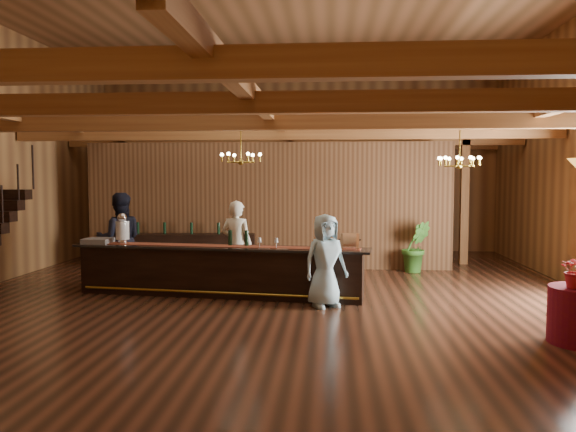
# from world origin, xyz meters

# --- Properties ---
(floor) EXTENTS (14.00, 14.00, 0.00)m
(floor) POSITION_xyz_m (0.00, 0.00, 0.00)
(floor) COLOR #542D1D
(floor) RESTS_ON ground
(wall_back) EXTENTS (12.00, 0.10, 5.50)m
(wall_back) POSITION_xyz_m (0.00, 7.00, 2.75)
(wall_back) COLOR #A2723E
(wall_back) RESTS_ON floor
(wall_front) EXTENTS (12.00, 0.10, 5.50)m
(wall_front) POSITION_xyz_m (0.00, -7.00, 2.75)
(wall_front) COLOR #A2723E
(wall_front) RESTS_ON floor
(beam_grid) EXTENTS (11.90, 13.90, 0.39)m
(beam_grid) POSITION_xyz_m (0.00, 0.51, 3.24)
(beam_grid) COLOR #A16B37
(beam_grid) RESTS_ON wall_left
(support_posts) EXTENTS (9.20, 10.20, 3.20)m
(support_posts) POSITION_xyz_m (0.00, -0.50, 1.60)
(support_posts) COLOR #A16B37
(support_posts) RESTS_ON floor
(partition_wall) EXTENTS (9.00, 0.18, 3.10)m
(partition_wall) POSITION_xyz_m (-0.50, 3.50, 1.55)
(partition_wall) COLOR brown
(partition_wall) RESTS_ON floor
(backroom_boxes) EXTENTS (4.10, 0.60, 1.10)m
(backroom_boxes) POSITION_xyz_m (-0.29, 5.50, 0.53)
(backroom_boxes) COLOR black
(backroom_boxes) RESTS_ON floor
(tasting_bar) EXTENTS (5.73, 1.40, 0.96)m
(tasting_bar) POSITION_xyz_m (-1.04, 0.14, 0.48)
(tasting_bar) COLOR black
(tasting_bar) RESTS_ON floor
(beverage_dispenser) EXTENTS (0.26, 0.26, 0.60)m
(beverage_dispenser) POSITION_xyz_m (-3.01, 0.43, 1.24)
(beverage_dispenser) COLOR silver
(beverage_dispenser) RESTS_ON tasting_bar
(glass_rack_tray) EXTENTS (0.50, 0.50, 0.10)m
(glass_rack_tray) POSITION_xyz_m (-3.50, 0.40, 1.00)
(glass_rack_tray) COLOR gray
(glass_rack_tray) RESTS_ON tasting_bar
(raffle_drum) EXTENTS (0.34, 0.24, 0.30)m
(raffle_drum) POSITION_xyz_m (1.40, -0.20, 1.12)
(raffle_drum) COLOR brown
(raffle_drum) RESTS_ON tasting_bar
(bar_bottle_0) EXTENTS (0.07, 0.07, 0.30)m
(bar_bottle_0) POSITION_xyz_m (-0.84, 0.23, 1.10)
(bar_bottle_0) COLOR black
(bar_bottle_0) RESTS_ON tasting_bar
(bar_bottle_1) EXTENTS (0.07, 0.07, 0.30)m
(bar_bottle_1) POSITION_xyz_m (-0.52, 0.19, 1.10)
(bar_bottle_1) COLOR black
(bar_bottle_1) RESTS_ON tasting_bar
(backbar_shelf) EXTENTS (3.11, 0.74, 0.87)m
(backbar_shelf) POSITION_xyz_m (-2.32, 3.14, 0.43)
(backbar_shelf) COLOR black
(backbar_shelf) RESTS_ON floor
(chandelier_left) EXTENTS (0.80, 0.80, 0.72)m
(chandelier_left) POSITION_xyz_m (-0.71, 0.79, 2.64)
(chandelier_left) COLOR #B5942F
(chandelier_left) RESTS_ON beam_grid
(chandelier_right) EXTENTS (0.80, 0.80, 0.80)m
(chandelier_right) POSITION_xyz_m (3.51, 0.73, 2.56)
(chandelier_right) COLOR #B5942F
(chandelier_right) RESTS_ON beam_grid
(bartender) EXTENTS (0.73, 0.56, 1.78)m
(bartender) POSITION_xyz_m (-0.82, 0.87, 0.89)
(bartender) COLOR white
(bartender) RESTS_ON floor
(staff_second) EXTENTS (1.14, 1.03, 1.93)m
(staff_second) POSITION_xyz_m (-3.29, 1.00, 0.96)
(staff_second) COLOR black
(staff_second) RESTS_ON floor
(guest) EXTENTS (0.94, 0.82, 1.61)m
(guest) POSITION_xyz_m (0.98, -0.60, 0.81)
(guest) COLOR #A3CDDB
(guest) RESTS_ON floor
(floor_plant) EXTENTS (0.74, 0.63, 1.22)m
(floor_plant) POSITION_xyz_m (3.08, 3.08, 0.61)
(floor_plant) COLOR #357123
(floor_plant) RESTS_ON floor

